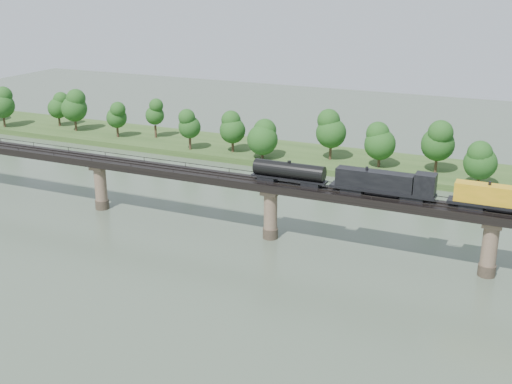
% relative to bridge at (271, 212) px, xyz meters
% --- Properties ---
extents(ground, '(400.00, 400.00, 0.00)m').
position_rel_bridge_xyz_m(ground, '(0.00, -30.00, -5.46)').
color(ground, '#3A4838').
rests_on(ground, ground).
extents(far_bank, '(300.00, 24.00, 1.60)m').
position_rel_bridge_xyz_m(far_bank, '(0.00, 55.00, -4.66)').
color(far_bank, '#2C481C').
rests_on(far_bank, ground).
extents(bridge, '(236.00, 30.00, 11.50)m').
position_rel_bridge_xyz_m(bridge, '(0.00, 0.00, 0.00)').
color(bridge, '#473A2D').
rests_on(bridge, ground).
extents(bridge_superstructure, '(220.00, 4.90, 0.75)m').
position_rel_bridge_xyz_m(bridge_superstructure, '(0.00, 0.00, 6.33)').
color(bridge_superstructure, black).
rests_on(bridge_superstructure, bridge).
extents(far_treeline, '(289.06, 17.54, 13.60)m').
position_rel_bridge_xyz_m(far_treeline, '(-8.21, 50.52, 3.37)').
color(far_treeline, '#382619').
rests_on(far_treeline, far_bank).
extents(freight_train, '(75.12, 2.93, 5.17)m').
position_rel_bridge_xyz_m(freight_train, '(35.06, -0.00, 8.51)').
color(freight_train, black).
rests_on(freight_train, bridge).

